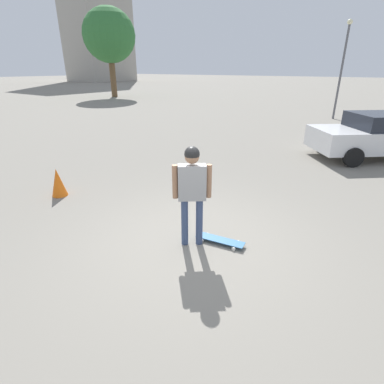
% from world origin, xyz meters
% --- Properties ---
extents(ground_plane, '(220.00, 220.00, 0.00)m').
position_xyz_m(ground_plane, '(0.00, 0.00, 0.00)').
color(ground_plane, gray).
extents(person, '(0.52, 0.44, 1.73)m').
position_xyz_m(person, '(0.00, 0.00, 1.10)').
color(person, '#38476B').
rests_on(person, ground_plane).
extents(skateboard, '(0.88, 0.36, 0.07)m').
position_xyz_m(skateboard, '(-0.39, -0.30, 0.06)').
color(skateboard, '#336693').
rests_on(skateboard, ground_plane).
extents(car_parked_near, '(4.30, 4.03, 1.47)m').
position_xyz_m(car_parked_near, '(-1.86, -7.97, 0.76)').
color(car_parked_near, silver).
rests_on(car_parked_near, ground_plane).
extents(building_block_distant, '(9.68, 11.88, 29.81)m').
position_xyz_m(building_block_distant, '(55.62, -43.35, 14.90)').
color(building_block_distant, '#9E998E').
rests_on(building_block_distant, ground_plane).
extents(tree_distant, '(5.09, 5.09, 8.32)m').
position_xyz_m(tree_distant, '(23.08, -18.39, 5.73)').
color(tree_distant, brown).
rests_on(tree_distant, ground_plane).
extents(traffic_cone, '(0.36, 0.36, 0.67)m').
position_xyz_m(traffic_cone, '(3.82, 0.11, 0.33)').
color(traffic_cone, orange).
rests_on(traffic_cone, ground_plane).
extents(lamp_post, '(0.28, 0.28, 5.25)m').
position_xyz_m(lamp_post, '(1.13, -16.19, 3.11)').
color(lamp_post, '#59595E').
rests_on(lamp_post, ground_plane).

